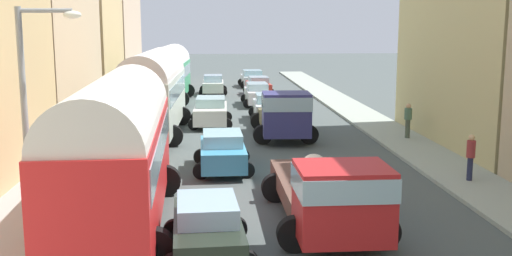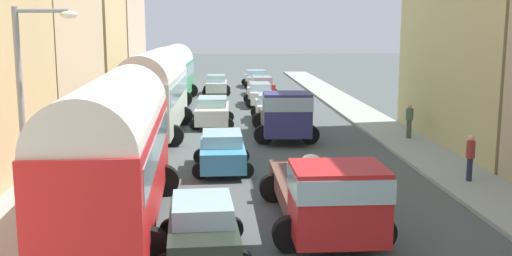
# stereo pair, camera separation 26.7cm
# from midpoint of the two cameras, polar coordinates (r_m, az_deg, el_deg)

# --- Properties ---
(ground_plane) EXTENTS (154.00, 154.00, 0.00)m
(ground_plane) POSITION_cam_midpoint_polar(r_m,az_deg,el_deg) (33.06, -0.74, 0.19)
(ground_plane) COLOR #48504E
(sidewalk_left) EXTENTS (2.50, 70.00, 0.14)m
(sidewalk_left) POSITION_cam_midpoint_polar(r_m,az_deg,el_deg) (33.46, -13.23, 0.16)
(sidewalk_left) COLOR #9D938F
(sidewalk_left) RESTS_ON ground
(sidewalk_right) EXTENTS (2.50, 70.00, 0.14)m
(sidewalk_right) POSITION_cam_midpoint_polar(r_m,az_deg,el_deg) (34.20, 11.48, 0.43)
(sidewalk_right) COLOR #96A092
(sidewalk_right) RESTS_ON ground
(building_left_2) EXTENTS (4.35, 11.27, 7.01)m
(building_left_2) POSITION_cam_midpoint_polar(r_m,az_deg,el_deg) (33.71, -19.28, 5.82)
(building_left_2) COLOR tan
(building_left_2) RESTS_ON ground
(building_left_3) EXTENTS (4.51, 9.08, 13.87)m
(building_left_3) POSITION_cam_midpoint_polar(r_m,az_deg,el_deg) (44.49, -15.54, 11.35)
(building_left_3) COLOR tan
(building_left_3) RESTS_ON ground
(building_left_4) EXTENTS (5.88, 12.07, 9.14)m
(building_left_4) POSITION_cam_midpoint_polar(r_m,az_deg,el_deg) (55.65, -13.72, 8.63)
(building_left_4) COLOR #D2B292
(building_left_4) RESTS_ON ground
(parked_bus_0) EXTENTS (3.42, 9.87, 4.19)m
(parked_bus_0) POSITION_cam_midpoint_polar(r_m,az_deg,el_deg) (16.77, -12.82, -1.56)
(parked_bus_0) COLOR red
(parked_bus_0) RESTS_ON ground
(parked_bus_1) EXTENTS (3.50, 9.72, 4.22)m
(parked_bus_1) POSITION_cam_midpoint_polar(r_m,az_deg,el_deg) (30.58, -9.28, 3.69)
(parked_bus_1) COLOR silver
(parked_bus_1) RESTS_ON ground
(parked_bus_2) EXTENTS (3.48, 8.23, 3.98)m
(parked_bus_2) POSITION_cam_midpoint_polar(r_m,az_deg,el_deg) (43.51, -7.75, 5.36)
(parked_bus_2) COLOR #3A9965
(parked_bus_2) RESTS_ON ground
(cargo_truck_0) EXTENTS (3.12, 7.12, 2.23)m
(cargo_truck_0) POSITION_cam_midpoint_polar(r_m,az_deg,el_deg) (16.26, 7.11, -6.05)
(cargo_truck_0) COLOR #B11E20
(cargo_truck_0) RESTS_ON ground
(cargo_truck_1) EXTENTS (3.21, 6.55, 2.43)m
(cargo_truck_1) POSITION_cam_midpoint_polar(r_m,az_deg,el_deg) (29.05, 3.03, 1.34)
(cargo_truck_1) COLOR navy
(cargo_truck_1) RESTS_ON ground
(car_0) EXTENTS (2.43, 3.87, 1.55)m
(car_0) POSITION_cam_midpoint_polar(r_m,az_deg,el_deg) (34.91, 1.71, 2.01)
(car_0) COLOR silver
(car_0) RESTS_ON ground
(car_1) EXTENTS (2.13, 4.34, 1.54)m
(car_1) POSITION_cam_midpoint_polar(r_m,az_deg,el_deg) (41.25, 0.55, 3.23)
(car_1) COLOR silver
(car_1) RESTS_ON ground
(car_2) EXTENTS (2.33, 3.82, 1.43)m
(car_2) POSITION_cam_midpoint_polar(r_m,az_deg,el_deg) (47.27, 0.71, 4.02)
(car_2) COLOR red
(car_2) RESTS_ON ground
(car_3) EXTENTS (2.46, 3.94, 1.47)m
(car_3) POSITION_cam_midpoint_polar(r_m,az_deg,el_deg) (53.32, 0.13, 4.72)
(car_3) COLOR silver
(car_3) RESTS_ON ground
(car_4) EXTENTS (2.30, 3.83, 1.45)m
(car_4) POSITION_cam_midpoint_polar(r_m,az_deg,el_deg) (14.69, -4.54, -9.40)
(car_4) COLOR black
(car_4) RESTS_ON ground
(car_5) EXTENTS (2.28, 3.88, 1.49)m
(car_5) POSITION_cam_midpoint_polar(r_m,az_deg,el_deg) (23.05, -2.89, -2.19)
(car_5) COLOR #3F96BF
(car_5) RESTS_ON ground
(car_6) EXTENTS (2.42, 4.18, 1.58)m
(car_6) POSITION_cam_midpoint_polar(r_m,az_deg,el_deg) (33.10, -3.90, 1.58)
(car_6) COLOR silver
(car_6) RESTS_ON ground
(car_7) EXTENTS (2.23, 3.62, 1.53)m
(car_7) POSITION_cam_midpoint_polar(r_m,az_deg,el_deg) (47.74, -3.59, 4.11)
(car_7) COLOR silver
(car_7) RESTS_ON ground
(pedestrian_1) EXTENTS (0.37, 0.37, 1.80)m
(pedestrian_1) POSITION_cam_midpoint_polar(r_m,az_deg,el_deg) (29.69, 14.52, 0.76)
(pedestrian_1) COLOR #424C3C
(pedestrian_1) RESTS_ON ground
(pedestrian_2) EXTENTS (0.42, 0.42, 1.77)m
(pedestrian_2) POSITION_cam_midpoint_polar(r_m,az_deg,el_deg) (22.29, 19.89, -2.50)
(pedestrian_2) COLOR #212542
(pedestrian_2) RESTS_ON ground
(streetlamp_near) EXTENTS (1.60, 0.28, 5.98)m
(streetlamp_near) POSITION_cam_midpoint_polar(r_m,az_deg,el_deg) (16.16, -20.12, 2.18)
(streetlamp_near) COLOR gray
(streetlamp_near) RESTS_ON ground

